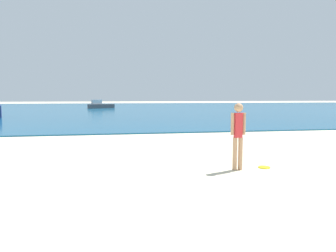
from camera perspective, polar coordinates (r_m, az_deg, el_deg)
name	(u,v)px	position (r m, az deg, el deg)	size (l,w,h in m)	color
water	(123,108)	(43.85, -8.41, 3.30)	(160.00, 60.00, 0.06)	#14567F
person_standing	(238,132)	(7.27, 12.89, -1.14)	(0.36, 0.21, 1.56)	tan
frisbee	(264,167)	(7.79, 17.43, -7.33)	(0.28, 0.28, 0.03)	yellow
boat_far	(100,105)	(43.51, -12.48, 3.79)	(3.68, 2.39, 1.19)	#4C4C51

